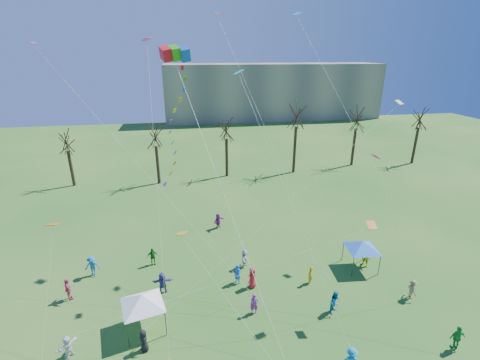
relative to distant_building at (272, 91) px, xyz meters
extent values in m
cube|color=gray|center=(0.00, 0.00, 0.00)|extent=(60.00, 14.00, 15.00)
cylinder|color=black|center=(-41.62, -46.79, -4.93)|extent=(0.44, 0.44, 5.15)
cylinder|color=black|center=(-29.62, -47.95, -4.71)|extent=(0.44, 0.44, 5.58)
cylinder|color=black|center=(-19.44, -46.54, -4.57)|extent=(0.44, 0.44, 5.86)
cylinder|color=black|center=(-8.74, -46.64, -3.83)|extent=(0.44, 0.44, 7.34)
cylinder|color=black|center=(2.14, -44.84, -4.35)|extent=(0.44, 0.44, 6.29)
cylinder|color=black|center=(12.93, -45.66, -4.40)|extent=(0.44, 0.44, 6.20)
cube|color=red|center=(-26.43, -73.94, 10.34)|extent=(0.80, 1.12, 0.98)
cube|color=#2B9F15|center=(-25.92, -73.94, 10.34)|extent=(0.80, 1.12, 0.98)
cube|color=#0E4FB9|center=(-25.41, -73.94, 10.34)|extent=(0.80, 1.12, 0.98)
cylinder|color=white|center=(-23.44, -79.59, 2.34)|extent=(0.02, 0.02, 19.04)
cylinder|color=#3F3F44|center=(-30.01, -77.41, -6.51)|extent=(0.08, 0.08, 1.98)
cylinder|color=#3F3F44|center=(-27.64, -76.82, -6.51)|extent=(0.08, 0.08, 1.98)
cylinder|color=#3F3F44|center=(-30.60, -75.04, -6.51)|extent=(0.08, 0.08, 1.98)
cylinder|color=#3F3F44|center=(-28.23, -74.45, -6.51)|extent=(0.08, 0.08, 1.98)
pyramid|color=white|center=(-29.12, -75.93, -5.10)|extent=(3.65, 3.65, 0.85)
cylinder|color=#3F3F44|center=(-12.24, -73.01, -6.56)|extent=(0.07, 0.07, 1.88)
cylinder|color=#3F3F44|center=(-9.93, -73.22, -6.56)|extent=(0.07, 0.07, 1.88)
cylinder|color=#3F3F44|center=(-12.04, -70.70, -6.56)|extent=(0.07, 0.07, 1.88)
cylinder|color=#3F3F44|center=(-9.73, -70.90, -6.56)|extent=(0.07, 0.07, 1.88)
pyramid|color=blue|center=(-10.98, -71.96, -5.22)|extent=(3.57, 3.57, 0.81)
imported|color=#1785B9|center=(-16.75, -81.53, -6.61)|extent=(1.31, 1.02, 1.79)
imported|color=green|center=(-9.23, -81.08, -6.63)|extent=(1.05, 0.51, 1.74)
imported|color=white|center=(-33.62, -77.49, -6.72)|extent=(1.29, 1.41, 1.56)
imported|color=black|center=(-28.99, -77.82, -6.71)|extent=(0.72, 0.89, 1.58)
imported|color=#99268C|center=(-21.38, -75.84, -6.67)|extent=(0.65, 0.47, 1.65)
imported|color=#0B74A3|center=(-15.52, -76.69, -6.62)|extent=(1.09, 1.04, 1.77)
imported|color=#8E734D|center=(-8.97, -76.28, -6.72)|extent=(0.67, 1.06, 1.57)
imported|color=#D6476D|center=(-35.16, -71.96, -6.58)|extent=(0.91, 1.17, 1.85)
imported|color=#474494|center=(-28.06, -72.31, -6.60)|extent=(1.67, 0.54, 1.79)
imported|color=red|center=(-20.92, -72.94, -6.59)|extent=(1.04, 1.04, 1.82)
imported|color=orange|center=(-16.13, -73.27, -6.71)|extent=(0.61, 0.68, 1.57)
imported|color=#CECF15|center=(-10.44, -71.93, -6.60)|extent=(0.99, 1.08, 1.79)
imported|color=blue|center=(-34.04, -69.15, -6.57)|extent=(1.22, 0.73, 1.86)
imported|color=#1A791F|center=(-29.11, -68.39, -6.66)|extent=(1.05, 0.61, 1.68)
imported|color=silver|center=(-21.05, -70.18, -6.61)|extent=(1.09, 1.72, 1.77)
imported|color=blue|center=(-22.03, -72.24, -6.63)|extent=(0.73, 0.75, 1.74)
imported|color=#8C237E|center=(-22.57, -62.71, -6.65)|extent=(1.49, 1.45, 1.70)
cube|color=#F3600C|center=(-32.84, -77.68, 1.90)|extent=(0.58, 0.72, 0.28)
cylinder|color=white|center=(-33.31, -79.54, -2.15)|extent=(0.01, 0.01, 8.61)
cube|color=#F528C1|center=(-27.80, -69.25, 11.25)|extent=(0.79, 0.76, 0.22)
cylinder|color=white|center=(-27.53, -74.88, 2.52)|extent=(0.01, 0.01, 20.44)
cube|color=gold|center=(-26.21, -76.45, 0.01)|extent=(0.92, 0.91, 0.29)
cylinder|color=white|center=(-23.76, -79.16, -3.09)|extent=(0.01, 0.01, 9.35)
cube|color=#18B1B9|center=(-21.39, -69.29, 9.05)|extent=(0.80, 0.69, 0.33)
cylinder|color=white|center=(-19.07, -75.41, 1.43)|extent=(0.01, 0.01, 19.80)
cube|color=#257DD4|center=(-15.86, -65.40, 13.39)|extent=(0.92, 0.91, 0.31)
cylinder|color=white|center=(-12.54, -73.24, 3.59)|extent=(0.01, 0.01, 25.65)
cube|color=#C94819|center=(-13.43, -76.43, -0.61)|extent=(0.71, 0.85, 0.28)
cylinder|color=white|center=(-23.52, -76.96, -3.40)|extent=(0.01, 0.01, 20.88)
cube|color=#98C22D|center=(-7.11, -68.18, 6.37)|extent=(0.65, 0.73, 0.31)
cylinder|color=white|center=(-18.05, -73.00, 0.08)|extent=(0.01, 0.01, 26.83)
cube|color=purple|center=(-37.63, -62.13, 11.16)|extent=(0.89, 0.87, 0.17)
cylinder|color=white|center=(-29.51, -68.98, 2.48)|extent=(0.01, 0.01, 27.19)
cube|color=#D8510B|center=(-22.24, -63.38, 13.48)|extent=(0.97, 0.95, 0.23)
cylinder|color=white|center=(-18.88, -70.04, 3.64)|extent=(0.01, 0.01, 24.37)
cube|color=#F32890|center=(-12.85, -74.82, 3.75)|extent=(0.65, 0.61, 0.37)
cylinder|color=white|center=(-10.91, -75.55, -1.23)|extent=(0.01, 0.01, 10.41)
camera|label=1|loc=(-25.71, -94.78, 10.42)|focal=25.00mm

